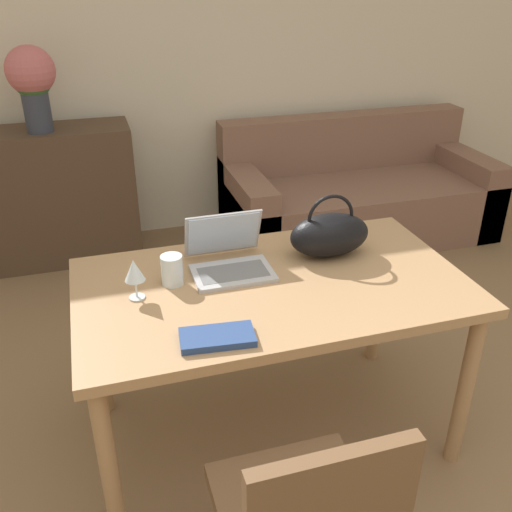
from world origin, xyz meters
TOP-DOWN VIEW (x-y plane):
  - wall_back at (0.00, 3.01)m, footprint 10.00×0.06m
  - dining_table at (-0.09, 0.73)m, footprint 1.46×0.83m
  - couch at (1.14, 2.51)m, footprint 1.89×0.87m
  - sideboard at (-0.97, 2.71)m, footprint 1.10×0.40m
  - laptop at (-0.22, 0.90)m, footprint 0.30×0.29m
  - drinking_glass at (-0.45, 0.83)m, footprint 0.08×0.08m
  - wine_glass at (-0.59, 0.77)m, footprint 0.07×0.07m
  - handbag at (0.20, 0.88)m, footprint 0.33×0.19m
  - flower_vase at (-0.95, 2.65)m, footprint 0.29×0.29m
  - book at (-0.38, 0.44)m, footprint 0.25×0.15m

SIDE VIEW (x-z plane):
  - couch at x=1.14m, z-range -0.13..0.69m
  - sideboard at x=-0.97m, z-range 0.00..0.89m
  - dining_table at x=-0.09m, z-range 0.29..1.04m
  - book at x=-0.38m, z-range 0.75..0.77m
  - laptop at x=-0.22m, z-range 0.70..0.91m
  - drinking_glass at x=-0.45m, z-range 0.75..0.86m
  - handbag at x=0.20m, z-range 0.71..0.97m
  - wine_glass at x=-0.59m, z-range 0.78..0.93m
  - flower_vase at x=-0.95m, z-range 0.95..1.45m
  - wall_back at x=0.00m, z-range 0.00..2.70m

